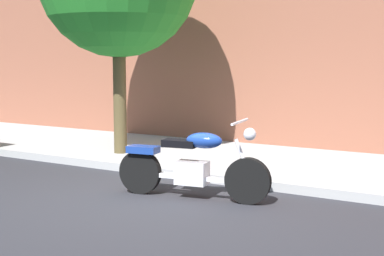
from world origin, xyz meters
TOP-DOWN VIEW (x-y plane):
  - ground_plane at (0.00, 0.00)m, footprint 60.00×60.00m
  - sidewalk at (0.00, 2.96)m, footprint 22.47×3.32m
  - motorcycle at (0.50, 0.34)m, footprint 2.23×0.73m

SIDE VIEW (x-z plane):
  - ground_plane at x=0.00m, z-range 0.00..0.00m
  - sidewalk at x=0.00m, z-range 0.00..0.14m
  - motorcycle at x=0.50m, z-range -0.10..1.02m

